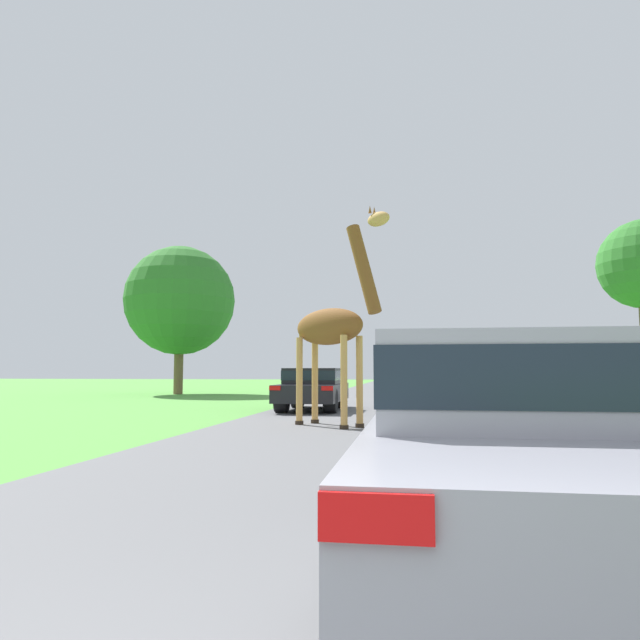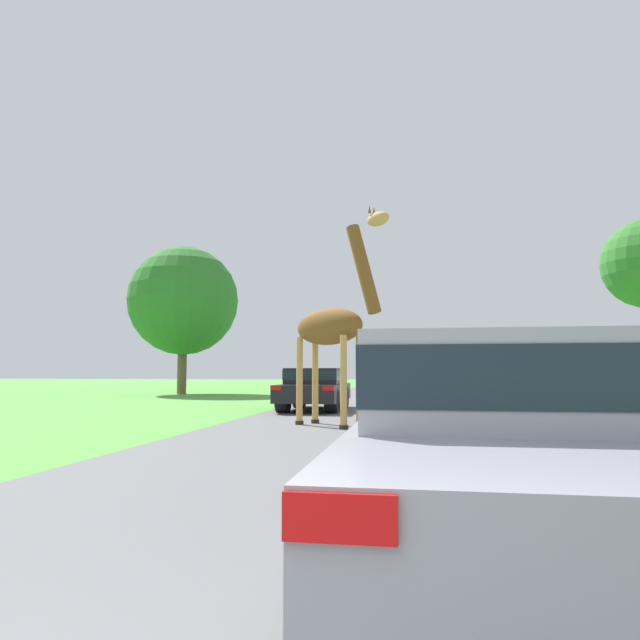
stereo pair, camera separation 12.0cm
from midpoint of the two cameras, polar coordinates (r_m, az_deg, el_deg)
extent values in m
cube|color=#5B5B5E|center=(30.53, 7.44, -7.33)|extent=(7.06, 120.00, 0.00)
cylinder|color=tan|center=(12.30, 3.70, -6.15)|extent=(0.15, 0.15, 1.96)
cylinder|color=#2D2319|center=(12.35, 3.72, -10.49)|extent=(0.19, 0.19, 0.09)
cylinder|color=tan|center=(11.95, 2.12, -6.18)|extent=(0.15, 0.15, 1.96)
cylinder|color=#2D2319|center=(12.00, 2.14, -10.65)|extent=(0.19, 0.19, 0.09)
cylinder|color=tan|center=(13.28, -0.77, -6.08)|extent=(0.15, 0.15, 1.96)
cylinder|color=#2D2319|center=(13.33, -0.77, -10.10)|extent=(0.19, 0.19, 0.09)
cylinder|color=tan|center=(12.95, -2.34, -6.10)|extent=(0.15, 0.15, 1.96)
cylinder|color=#2D2319|center=(13.00, -2.35, -10.23)|extent=(0.19, 0.19, 0.09)
ellipsoid|color=brown|center=(12.64, 0.59, -0.67)|extent=(1.93, 1.66, 0.81)
cylinder|color=brown|center=(12.07, 4.10, 5.13)|extent=(0.88, 0.76, 1.97)
ellipsoid|color=tan|center=(12.02, 5.58, 10.01)|extent=(0.59, 0.53, 0.30)
cylinder|color=tan|center=(13.30, -2.26, -3.21)|extent=(0.05, 0.05, 1.08)
cone|color=brown|center=(12.23, 5.16, 10.86)|extent=(0.07, 0.07, 0.16)
cone|color=brown|center=(12.14, 4.75, 10.98)|extent=(0.07, 0.07, 0.16)
cube|color=gray|center=(4.09, 17.76, -13.70)|extent=(1.85, 4.63, 0.58)
cube|color=gray|center=(4.04, 17.54, -5.72)|extent=(1.67, 2.08, 0.55)
cube|color=#19232D|center=(4.04, 17.53, -5.32)|extent=(1.68, 2.10, 0.33)
cube|color=red|center=(1.73, 3.51, -19.14)|extent=(0.33, 0.03, 0.14)
cylinder|color=black|center=(5.46, 7.57, -14.24)|extent=(0.37, 0.67, 0.67)
cylinder|color=black|center=(5.62, 23.30, -13.61)|extent=(0.37, 0.67, 0.67)
cylinder|color=black|center=(2.75, 6.01, -23.50)|extent=(0.37, 0.67, 0.67)
cube|color=silver|center=(24.52, 9.70, -6.50)|extent=(1.95, 4.22, 0.65)
cube|color=silver|center=(24.51, 9.68, -5.09)|extent=(1.75, 1.90, 0.55)
cube|color=#19232D|center=(24.51, 9.68, -5.03)|extent=(1.77, 1.92, 0.33)
cube|color=red|center=(22.40, 7.70, -6.07)|extent=(0.35, 0.03, 0.16)
cube|color=red|center=(22.42, 11.81, -6.01)|extent=(0.35, 0.03, 0.16)
cylinder|color=black|center=(25.80, 7.93, -7.07)|extent=(0.39, 0.61, 0.61)
cylinder|color=black|center=(25.82, 11.42, -7.02)|extent=(0.39, 0.61, 0.61)
cylinder|color=black|center=(23.27, 7.82, -7.29)|extent=(0.39, 0.61, 0.61)
cylinder|color=black|center=(23.29, 11.68, -7.23)|extent=(0.39, 0.61, 0.61)
cube|color=black|center=(17.72, -0.91, -7.23)|extent=(1.79, 3.93, 0.51)
cube|color=black|center=(17.71, -0.91, -5.63)|extent=(1.61, 1.77, 0.48)
cube|color=#19232D|center=(17.71, -0.91, -5.55)|extent=(1.63, 1.79, 0.29)
cube|color=red|center=(15.93, -4.75, -6.80)|extent=(0.32, 0.03, 0.12)
cube|color=red|center=(15.65, 0.51, -6.84)|extent=(0.32, 0.03, 0.12)
cylinder|color=black|center=(19.02, -2.44, -7.69)|extent=(0.36, 0.69, 0.69)
cylinder|color=black|center=(18.79, 1.88, -7.73)|extent=(0.36, 0.69, 0.69)
cylinder|color=black|center=(16.72, -4.05, -8.04)|extent=(0.36, 0.69, 0.69)
cylinder|color=black|center=(16.45, 0.86, -8.10)|extent=(0.36, 0.69, 0.69)
cylinder|color=brown|center=(30.81, -14.05, -3.43)|extent=(0.48, 0.48, 4.05)
sphere|color=#2D7028|center=(31.03, -13.93, 1.91)|extent=(5.74, 5.74, 5.74)
camera|label=1|loc=(0.06, -90.27, 0.02)|focal=32.00mm
camera|label=2|loc=(0.06, 89.73, -0.02)|focal=32.00mm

